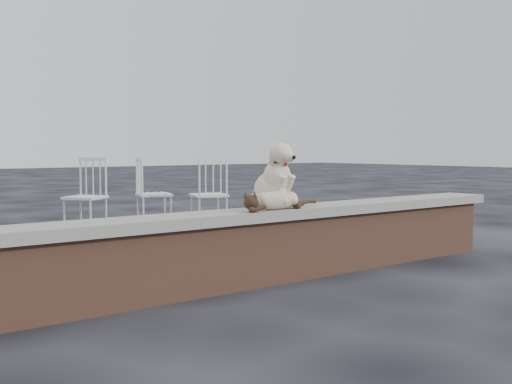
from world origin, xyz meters
TOP-DOWN VIEW (x-y plane):
  - ground at (0.00, 0.00)m, footprint 60.00×60.00m
  - brick_wall at (0.00, 0.00)m, footprint 6.00×0.30m
  - capstone at (0.00, 0.00)m, footprint 6.20×0.40m
  - dog at (0.49, 0.06)m, footprint 0.37×0.48m
  - cat at (0.41, -0.09)m, footprint 0.98×0.29m
  - chair_d at (0.38, 3.53)m, footprint 0.78×0.78m
  - chair_e at (1.30, 3.46)m, footprint 0.70×0.70m
  - chair_c at (1.79, 2.91)m, footprint 0.70×0.70m

SIDE VIEW (x-z plane):
  - ground at x=0.00m, z-range 0.00..0.00m
  - brick_wall at x=0.00m, z-range 0.00..0.50m
  - chair_d at x=0.38m, z-range 0.00..0.94m
  - chair_e at x=1.30m, z-range 0.00..0.94m
  - chair_c at x=1.79m, z-range 0.00..0.94m
  - capstone at x=0.00m, z-range 0.50..0.58m
  - cat at x=0.41m, z-range 0.58..0.74m
  - dog at x=0.49m, z-range 0.58..1.11m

